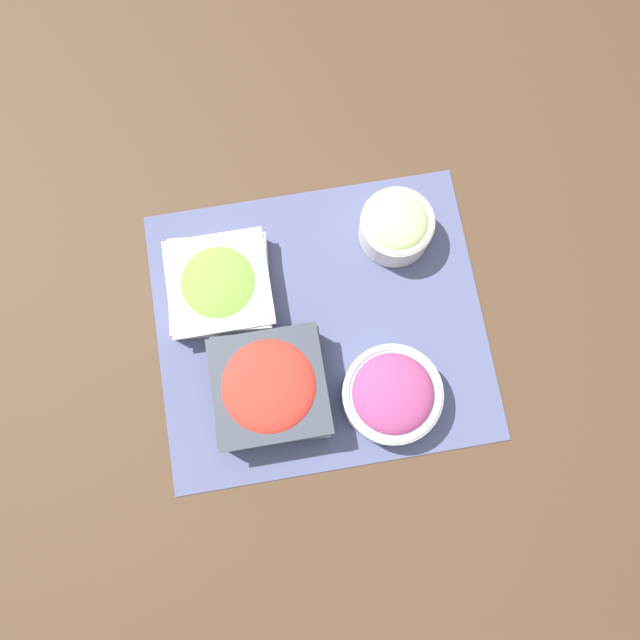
{
  "coord_description": "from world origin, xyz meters",
  "views": [
    {
      "loc": [
        0.03,
        0.2,
        0.98
      ],
      "look_at": [
        0.0,
        0.0,
        0.03
      ],
      "focal_mm": 35.0,
      "sensor_mm": 36.0,
      "label": 1
    }
  ],
  "objects_px": {
    "cucumber_bowl": "(396,226)",
    "tomato_bowl": "(270,387)",
    "lettuce_bowl": "(220,285)",
    "onion_bowl": "(392,394)"
  },
  "relations": [
    {
      "from": "cucumber_bowl",
      "to": "onion_bowl",
      "type": "height_order",
      "value": "cucumber_bowl"
    },
    {
      "from": "onion_bowl",
      "to": "cucumber_bowl",
      "type": "bearing_deg",
      "value": -102.12
    },
    {
      "from": "cucumber_bowl",
      "to": "onion_bowl",
      "type": "distance_m",
      "value": 0.27
    },
    {
      "from": "onion_bowl",
      "to": "tomato_bowl",
      "type": "bearing_deg",
      "value": -12.41
    },
    {
      "from": "tomato_bowl",
      "to": "cucumber_bowl",
      "type": "bearing_deg",
      "value": -136.82
    },
    {
      "from": "onion_bowl",
      "to": "lettuce_bowl",
      "type": "bearing_deg",
      "value": -42.35
    },
    {
      "from": "cucumber_bowl",
      "to": "tomato_bowl",
      "type": "distance_m",
      "value": 0.32
    },
    {
      "from": "lettuce_bowl",
      "to": "onion_bowl",
      "type": "bearing_deg",
      "value": 137.65
    },
    {
      "from": "lettuce_bowl",
      "to": "tomato_bowl",
      "type": "distance_m",
      "value": 0.18
    },
    {
      "from": "cucumber_bowl",
      "to": "tomato_bowl",
      "type": "relative_size",
      "value": 0.67
    }
  ]
}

